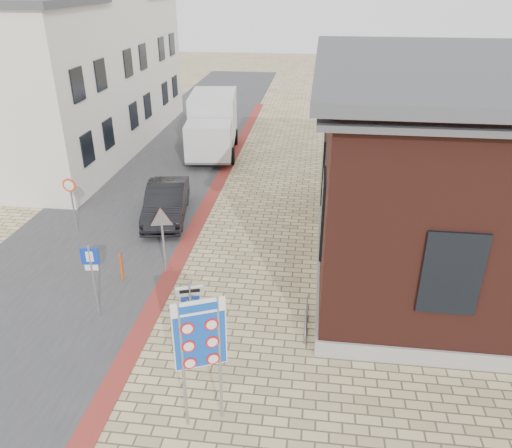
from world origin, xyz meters
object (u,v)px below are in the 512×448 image
at_px(sedan, 166,202).
at_px(parking_sign, 92,269).
at_px(essen_sign, 191,310).
at_px(bollard, 121,267).
at_px(box_truck, 212,124).
at_px(border_sign, 200,337).

xyz_separation_m(sedan, parking_sign, (-0.13, -6.75, 0.84)).
distance_m(essen_sign, bollard, 5.07).
distance_m(box_truck, essen_sign, 17.58).
xyz_separation_m(box_truck, border_sign, (3.72, -19.11, 0.73)).
height_order(parking_sign, bollard, parking_sign).
relative_size(box_truck, essen_sign, 2.51).
height_order(box_truck, parking_sign, box_truck).
relative_size(parking_sign, bollard, 2.43).
relative_size(essen_sign, bollard, 2.64).
xyz_separation_m(box_truck, parking_sign, (-0.28, -15.61, -0.08)).
height_order(border_sign, essen_sign, border_sign).
bearing_deg(essen_sign, parking_sign, 135.41).
bearing_deg(box_truck, essen_sign, -86.62).
bearing_deg(parking_sign, border_sign, -48.99).
height_order(sedan, box_truck, box_truck).
bearing_deg(bollard, sedan, 88.40).
bearing_deg(parking_sign, sedan, 81.05).
xyz_separation_m(sedan, bollard, (-0.13, -4.81, -0.25)).
xyz_separation_m(border_sign, parking_sign, (-4.00, 3.50, -0.81)).
bearing_deg(border_sign, sedan, 87.48).
distance_m(sedan, bollard, 4.82).
bearing_deg(border_sign, essen_sign, 87.40).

